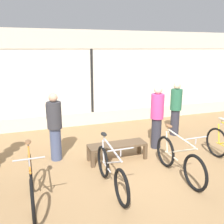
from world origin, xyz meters
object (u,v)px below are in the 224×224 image
object	(u,v)px
bicycle_right	(179,159)
display_bench	(117,147)
customer_near_rack	(176,108)
customer_mid_floor	(157,116)
customer_by_window	(54,125)
bicycle_far_left	(31,183)
bicycle_left	(111,171)

from	to	relation	value
bicycle_right	display_bench	world-z (taller)	bicycle_right
customer_near_rack	customer_mid_floor	distance (m)	1.29
customer_by_window	customer_mid_floor	size ratio (longest dim) A/B	0.97
customer_near_rack	display_bench	bearing A→B (deg)	-154.40
bicycle_far_left	customer_by_window	xyz separation A→B (m)	(0.61, 1.66, 0.49)
bicycle_far_left	bicycle_right	size ratio (longest dim) A/B	0.96
bicycle_far_left	customer_near_rack	size ratio (longest dim) A/B	1.03
customer_mid_floor	customer_near_rack	bearing A→B (deg)	34.74
display_bench	customer_by_window	bearing A→B (deg)	159.31
display_bench	customer_near_rack	size ratio (longest dim) A/B	0.86
bicycle_right	customer_by_window	world-z (taller)	customer_by_window
customer_by_window	customer_mid_floor	xyz separation A→B (m)	(2.64, -0.15, 0.01)
display_bench	customer_by_window	size ratio (longest dim) A/B	0.86
bicycle_far_left	customer_mid_floor	world-z (taller)	customer_mid_floor
customer_near_rack	customer_by_window	size ratio (longest dim) A/B	1.00
display_bench	bicycle_far_left	bearing A→B (deg)	-150.35
bicycle_right	customer_by_window	bearing A→B (deg)	143.49
bicycle_far_left	bicycle_left	distance (m)	1.43
display_bench	customer_by_window	xyz separation A→B (m)	(-1.38, 0.52, 0.54)
bicycle_left	display_bench	distance (m)	1.30
customer_by_window	customer_mid_floor	distance (m)	2.64
bicycle_left	bicycle_right	world-z (taller)	bicycle_right
bicycle_right	customer_near_rack	world-z (taller)	customer_near_rack
bicycle_right	customer_mid_floor	size ratio (longest dim) A/B	1.05
customer_near_rack	bicycle_far_left	bearing A→B (deg)	-152.48
bicycle_far_left	display_bench	bearing A→B (deg)	29.65
bicycle_left	bicycle_right	distance (m)	1.48
customer_near_rack	customer_by_window	xyz separation A→B (m)	(-3.69, -0.58, 0.02)
bicycle_right	customer_near_rack	xyz separation A→B (m)	(1.40, 2.28, 0.47)
display_bench	bicycle_right	bearing A→B (deg)	-52.19
bicycle_far_left	bicycle_right	world-z (taller)	bicycle_right
bicycle_far_left	display_bench	size ratio (longest dim) A/B	1.20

